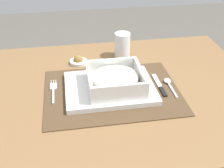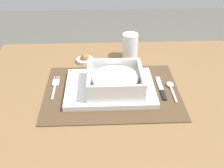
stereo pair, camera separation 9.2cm
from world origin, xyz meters
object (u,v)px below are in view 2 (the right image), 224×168
Objects in this scene: dining_table at (120,115)px; condiment_saucer at (85,59)px; porridge_bowl at (115,81)px; drinking_glass at (130,47)px; spoon at (171,86)px; butter_knife at (161,89)px; fork at (55,86)px.

condiment_saucer is at bearing 121.94° from dining_table.
porridge_bowl is at bearing -137.75° from dining_table.
drinking_glass is (0.05, 0.23, 0.15)m from dining_table.
porridge_bowl reaches higher than spoon.
condiment_saucer reaches higher than dining_table.
spoon reaches higher than butter_knife.
porridge_bowl is at bearing -106.08° from drinking_glass.
porridge_bowl is 0.25m from drinking_glass.
drinking_glass is at bearing 10.52° from condiment_saucer.
dining_table is at bearing -58.06° from condiment_saucer.
butter_knife is (-0.03, -0.01, -0.00)m from spoon.
porridge_bowl is at bearing 179.25° from butter_knife.
porridge_bowl reaches higher than butter_knife.
spoon is at bearing -64.14° from drinking_glass.
porridge_bowl is 0.18m from spoon.
drinking_glass reaches higher than dining_table.
porridge_bowl reaches higher than fork.
fork is at bearing 169.04° from porridge_bowl.
drinking_glass is (-0.11, 0.23, 0.04)m from spoon.
spoon is 1.75× the size of condiment_saucer.
porridge_bowl is 1.53× the size of spoon.
fork is at bearing 174.13° from dining_table.
porridge_bowl is at bearing -8.96° from fork.
dining_table is at bearing 172.29° from butter_knife.
butter_knife is (0.34, -0.04, 0.00)m from fork.
porridge_bowl is 0.20m from fork.
spoon is 0.26m from drinking_glass.
porridge_bowl is at bearing -63.77° from condiment_saucer.
fork is 0.19m from condiment_saucer.
condiment_saucer is (-0.10, 0.21, -0.03)m from porridge_bowl.
spoon is at bearing -1.43° from dining_table.
dining_table is 14.69× the size of condiment_saucer.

